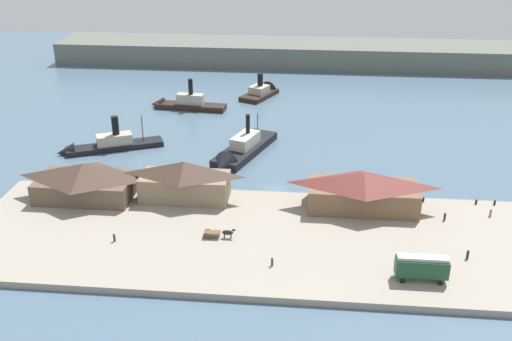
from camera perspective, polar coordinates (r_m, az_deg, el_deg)
The scene contains 21 objects.
ground_plane at distance 126.59m, azimuth 1.89°, elevation -1.77°, with size 320.00×320.00×0.00m, color slate.
quay_promenade at distance 107.00m, azimuth 1.09°, elevation -6.64°, with size 110.00×36.00×1.20m, color #9E9384.
seawall_edge at distance 123.15m, azimuth 1.78°, elevation -2.30°, with size 110.00×0.80×1.00m, color gray.
ferry_shed_east_terminal at distance 123.72m, azimuth -16.18°, elevation -0.89°, with size 19.42×11.18×7.40m.
ferry_shed_central_terminal at distance 118.94m, azimuth -6.88°, elevation -0.91°, with size 17.92×8.15×8.09m.
ferry_shed_customs_shed at distance 116.40m, azimuth 10.27°, elevation -1.91°, with size 21.49×9.88×7.43m.
street_tram at distance 97.48m, azimuth 15.70°, elevation -8.89°, with size 8.22×2.62×4.33m.
horse_cart at distance 106.11m, azimuth -3.73°, elevation -6.03°, with size 5.74×1.62×1.87m.
pedestrian_near_east_shed at distance 106.13m, azimuth 19.75°, elevation -7.64°, with size 0.44×0.44×1.79m.
pedestrian_near_west_shed at distance 107.79m, azimuth -13.51°, elevation -6.32°, with size 0.40×0.40×1.61m.
pedestrian_at_waters_edge at distance 116.99m, azimuth 17.75°, elevation -4.26°, with size 0.42×0.42×1.68m.
pedestrian_by_tram at distance 98.28m, azimuth 1.57°, elevation -8.80°, with size 0.41×0.41×1.65m.
pedestrian_standing_center at distance 121.38m, azimuth 21.69°, elevation -3.82°, with size 0.40×0.40×1.61m.
mooring_post_center_west at distance 123.06m, azimuth 15.84°, elevation -2.71°, with size 0.44×0.44×0.90m, color black.
mooring_post_center_east at distance 126.39m, azimuth 22.04°, elevation -2.89°, with size 0.44×0.44×0.90m, color black.
mooring_post_west at distance 125.37m, azimuth 20.47°, elevation -2.85°, with size 0.44×0.44×0.90m, color black.
ferry_moored_west at distance 178.00m, azimuth -7.07°, elevation 6.40°, with size 23.11×6.67×10.54m.
ferry_moored_east at distance 150.65m, azimuth -14.55°, elevation 2.38°, with size 25.27×14.75×9.94m.
ferry_mid_harbor at distance 189.44m, azimuth 0.65°, elevation 7.63°, with size 12.16×16.72×9.74m.
ferry_approaching_west at distance 141.65m, azimuth -1.63°, elevation 1.79°, with size 14.72×26.62×11.51m.
far_headland at distance 229.50m, azimuth 3.79°, elevation 11.25°, with size 180.00×24.00×8.00m, color #60665B.
Camera 1 is at (6.93, -113.52, 55.60)m, focal length 41.46 mm.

